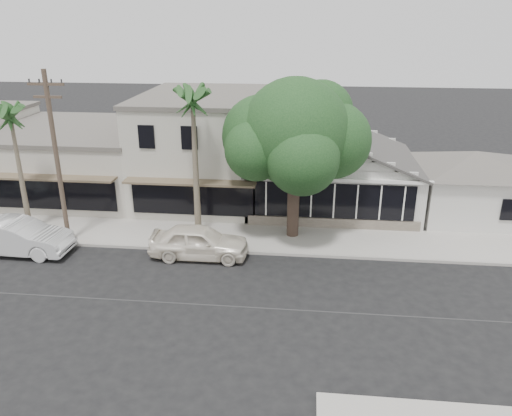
# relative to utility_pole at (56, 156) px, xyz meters

# --- Properties ---
(ground) EXTENTS (140.00, 140.00, 0.00)m
(ground) POSITION_rel_utility_pole_xyz_m (9.00, -5.20, -4.79)
(ground) COLOR black
(ground) RESTS_ON ground
(sidewalk_north) EXTENTS (90.00, 3.50, 0.15)m
(sidewalk_north) POSITION_rel_utility_pole_xyz_m (1.00, 1.55, -4.71)
(sidewalk_north) COLOR #9E9991
(sidewalk_north) RESTS_ON ground
(corner_shop) EXTENTS (10.40, 8.60, 5.10)m
(corner_shop) POSITION_rel_utility_pole_xyz_m (14.00, 7.27, -2.17)
(corner_shop) COLOR silver
(corner_shop) RESTS_ON ground
(side_cottage) EXTENTS (6.00, 6.00, 3.00)m
(side_cottage) POSITION_rel_utility_pole_xyz_m (22.20, 6.30, -3.29)
(side_cottage) COLOR silver
(side_cottage) RESTS_ON ground
(row_building_near) EXTENTS (8.00, 10.00, 6.50)m
(row_building_near) POSITION_rel_utility_pole_xyz_m (6.00, 8.30, -1.54)
(row_building_near) COLOR beige
(row_building_near) RESTS_ON ground
(row_building_midnear) EXTENTS (10.00, 10.00, 4.20)m
(row_building_midnear) POSITION_rel_utility_pole_xyz_m (-3.00, 8.30, -2.69)
(row_building_midnear) COLOR #BCB7A9
(row_building_midnear) RESTS_ON ground
(utility_pole) EXTENTS (1.80, 0.24, 9.00)m
(utility_pole) POSITION_rel_utility_pole_xyz_m (0.00, 0.00, 0.00)
(utility_pole) COLOR brown
(utility_pole) RESTS_ON ground
(car_0) EXTENTS (4.93, 2.01, 1.67)m
(car_0) POSITION_rel_utility_pole_xyz_m (7.24, -0.82, -3.95)
(car_0) COLOR white
(car_0) RESTS_ON ground
(car_1) EXTENTS (5.46, 2.04, 1.78)m
(car_1) POSITION_rel_utility_pole_xyz_m (-1.96, -1.37, -3.90)
(car_1) COLOR silver
(car_1) RESTS_ON ground
(shade_tree) EXTENTS (7.74, 7.00, 8.59)m
(shade_tree) POSITION_rel_utility_pole_xyz_m (11.72, 2.28, 0.86)
(shade_tree) COLOR #3F3126
(shade_tree) RESTS_ON ground
(palm_east) EXTENTS (2.74, 2.74, 8.61)m
(palm_east) POSITION_rel_utility_pole_xyz_m (6.68, 1.55, 2.60)
(palm_east) COLOR #726651
(palm_east) RESTS_ON ground
(palm_mid) EXTENTS (2.39, 2.39, 7.54)m
(palm_mid) POSITION_rel_utility_pole_xyz_m (-2.76, 1.09, 1.70)
(palm_mid) COLOR #726651
(palm_mid) RESTS_ON ground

